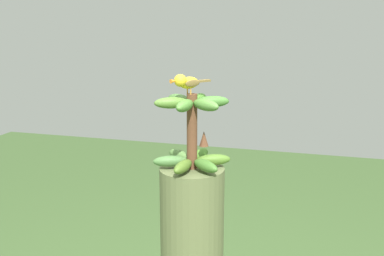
# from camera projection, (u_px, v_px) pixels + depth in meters

# --- Properties ---
(banana_bunch) EXTENTS (0.30, 0.31, 0.29)m
(banana_bunch) POSITION_uv_depth(u_px,v_px,m) (192.00, 132.00, 1.73)
(banana_bunch) COLOR brown
(banana_bunch) RESTS_ON banana_tree
(perched_bird) EXTENTS (0.12, 0.15, 0.08)m
(perched_bird) POSITION_uv_depth(u_px,v_px,m) (186.00, 82.00, 1.67)
(perched_bird) COLOR #C68933
(perched_bird) RESTS_ON banana_bunch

